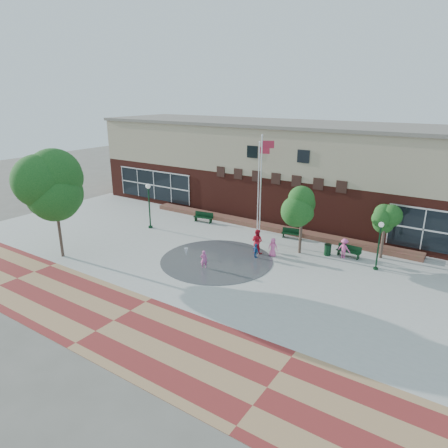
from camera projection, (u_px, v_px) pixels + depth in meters
The scene contains 24 objects.
ground at pixel (192, 275), 27.52m from camera, with size 120.00×120.00×0.00m, color #666056.
plaza_concrete at pixel (224, 256), 30.68m from camera, with size 46.00×18.00×0.01m, color #A8A8A0.
paver_band at pixel (114, 321), 21.98m from camera, with size 46.00×6.00×0.01m, color maroon.
splash_pad at pixel (217, 260), 29.89m from camera, with size 8.40×8.40×0.01m, color #383A3D.
library_building at pixel (298, 169), 39.90m from camera, with size 44.40×10.40×9.20m.
flower_bed at pixel (270, 229), 36.70m from camera, with size 26.00×1.20×0.40m, color #9D253B.
flagpole_left at pixel (261, 184), 32.27m from camera, with size 0.96×0.49×8.88m.
flagpole_right at pixel (259, 183), 34.80m from camera, with size 0.98×0.25×8.04m.
lamp_left at pixel (149, 201), 36.27m from camera, with size 0.44×0.44×4.18m.
lamp_right at pixel (379, 240), 27.66m from camera, with size 0.38×0.38×3.56m.
bench_left at pixel (203, 219), 38.64m from camera, with size 1.99×0.84×0.97m.
bench_mid at pixel (292, 235), 34.33m from camera, with size 1.78×0.79×0.86m.
bench_right at pixel (348, 253), 30.43m from camera, with size 1.85×0.63×0.92m.
trash_can at pixel (328, 250), 30.68m from camera, with size 0.55×0.55×0.90m.
tree_big_left at pixel (53, 182), 28.82m from camera, with size 5.10×5.10×8.15m.
tree_mid at pixel (302, 206), 30.08m from camera, with size 3.11×3.11×5.25m.
tree_small_right at pixel (385, 220), 29.39m from camera, with size 2.43×2.43×4.16m.
water_jet_a at pixel (186, 256), 30.70m from camera, with size 0.32×0.32×0.63m, color white.
water_jet_b at pixel (205, 259), 30.20m from camera, with size 0.18×0.18×0.39m, color white.
child_splash at pixel (204, 259), 28.39m from camera, with size 0.49×0.32×1.34m, color #CD5499.
adult_red at pixel (257, 241), 30.98m from camera, with size 0.95×0.74×1.95m, color red.
adult_pink at pixel (273, 247), 30.43m from camera, with size 0.71×0.46×1.46m, color pink.
child_blue at pixel (256, 251), 30.15m from camera, with size 0.67×0.28×1.15m, color #1E589D.
person_bench at pixel (344, 249), 30.08m from camera, with size 1.00×0.58×1.55m, color #E9559F.
Camera 1 is at (15.69, -19.63, 11.96)m, focal length 32.00 mm.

